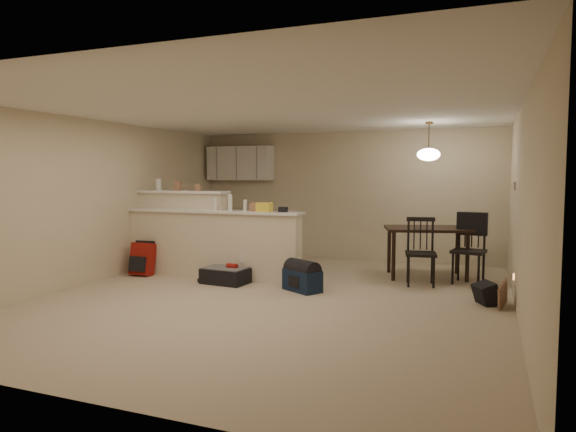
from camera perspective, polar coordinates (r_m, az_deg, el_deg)
The scene contains 23 objects.
room at distance 6.87m, azimuth -1.36°, elevation 1.21°, with size 7.00×7.02×2.50m.
breakfast_bar at distance 8.60m, azimuth -9.66°, elevation -2.48°, with size 3.08×0.58×1.39m.
upper_cabinets at distance 10.80m, azimuth -5.33°, elevation 5.85°, with size 1.40×0.34×0.70m, color white.
kitchen_counter at distance 10.66m, azimuth -4.63°, elevation -1.94°, with size 1.80×0.60×0.90m, color white.
thermostat at distance 7.88m, azimuth 23.85°, elevation 3.07°, with size 0.02×0.12×0.12m, color beige.
jar at distance 9.15m, azimuth -14.18°, elevation 3.41°, with size 0.10×0.10×0.20m, color silver.
cereal_box at distance 8.93m, azimuth -12.13°, elevation 3.29°, with size 0.10×0.07×0.16m, color #976B4E.
small_box at distance 8.72m, azimuth -9.95°, elevation 3.16°, with size 0.08×0.06×0.12m, color #976B4E.
bottle_a at distance 8.18m, azimuth -6.45°, elevation 1.51°, with size 0.07×0.07×0.26m, color silver.
bottle_b at distance 8.06m, azimuth -4.78°, elevation 1.19°, with size 0.06×0.06×0.18m, color silver.
bag_lump at distance 7.93m, azimuth -2.64°, elevation 1.00°, with size 0.22×0.18×0.14m, color #976B4E.
pouch at distance 7.81m, azimuth -0.57°, elevation 0.73°, with size 0.12×0.10×0.08m, color #976B4E.
extra_item_x at distance 8.32m, azimuth -8.12°, elevation 1.36°, with size 0.06×0.06×0.21m, color silver.
extra_item_y at distance 7.99m, azimuth -3.70°, elevation 1.00°, with size 0.14×0.10×0.13m, color #976B4E.
dining_table at distance 8.58m, azimuth 15.17°, elevation -1.88°, with size 1.48×1.19×0.81m.
pendant_lamp at distance 8.54m, azimuth 15.35°, elevation 6.66°, with size 0.36×0.36×0.62m.
dining_chair_near at distance 7.94m, azimuth 14.54°, elevation -3.88°, with size 0.44×0.42×1.01m, color black, non-canonical shape.
dining_chair_far at distance 8.26m, azimuth 19.44°, elevation -3.51°, with size 0.46×0.44×1.06m, color black, non-canonical shape.
suitcase at distance 7.95m, azimuth -6.97°, elevation -6.62°, with size 0.68×0.44×0.23m, color black.
red_backpack at distance 8.84m, azimuth -15.85°, elevation -4.64°, with size 0.36×0.22×0.53m, color maroon.
navy_duffel at distance 7.38m, azimuth 1.60°, elevation -7.16°, with size 0.56×0.31×0.31m, color #112038.
black_daypack at distance 7.10m, azimuth 21.16°, elevation -8.08°, with size 0.31×0.22×0.27m, color black.
cardboard_sheet at distance 6.97m, azimuth 22.74°, elevation -8.16°, with size 0.41×0.02×0.32m, color #976B4E.
Camera 1 is at (2.65, -6.32, 1.65)m, focal length 32.00 mm.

